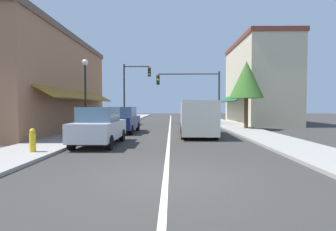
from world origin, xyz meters
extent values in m
plane|color=#33302D|center=(0.00, 18.00, 0.00)|extent=(80.00, 80.00, 0.00)
cube|color=gray|center=(-5.50, 18.00, 0.06)|extent=(2.60, 56.00, 0.12)
cube|color=gray|center=(5.50, 18.00, 0.06)|extent=(2.60, 56.00, 0.12)
cube|color=silver|center=(0.00, 18.00, 0.00)|extent=(0.14, 52.00, 0.01)
cube|color=#9E6B4C|center=(-9.00, 12.00, 3.24)|extent=(4.40, 14.00, 6.49)
cube|color=brown|center=(-9.00, 12.00, 6.69)|extent=(4.60, 14.20, 0.40)
cube|color=slate|center=(-6.86, 12.00, 1.40)|extent=(0.08, 10.64, 1.80)
cube|color=olive|center=(-6.25, 12.00, 2.60)|extent=(1.27, 11.76, 0.73)
cube|color=slate|center=(-6.86, 8.92, 4.67)|extent=(0.08, 1.10, 1.30)
cube|color=slate|center=(-6.86, 15.08, 4.67)|extent=(0.08, 1.10, 1.30)
cube|color=beige|center=(9.11, 20.00, 4.02)|extent=(4.62, 10.00, 8.03)
cube|color=brown|center=(9.11, 20.00, 8.23)|extent=(4.82, 10.20, 0.40)
cube|color=slate|center=(6.86, 20.00, 1.40)|extent=(0.08, 7.60, 1.80)
cube|color=#194C2D|center=(6.25, 20.00, 2.60)|extent=(1.27, 8.40, 0.73)
cube|color=slate|center=(6.86, 17.80, 5.78)|extent=(0.08, 1.10, 1.30)
cube|color=slate|center=(6.86, 22.20, 5.78)|extent=(0.08, 1.10, 1.30)
cube|color=#B7BABF|center=(-3.21, 5.40, 0.71)|extent=(1.74, 4.11, 0.80)
cube|color=slate|center=(-3.21, 5.30, 1.44)|extent=(1.53, 2.01, 0.66)
cylinder|color=black|center=(-4.01, 6.75, 0.31)|extent=(0.20, 0.62, 0.62)
cylinder|color=black|center=(-2.42, 6.76, 0.31)|extent=(0.20, 0.62, 0.62)
cylinder|color=black|center=(-4.00, 4.05, 0.31)|extent=(0.20, 0.62, 0.62)
cylinder|color=black|center=(-2.41, 4.05, 0.31)|extent=(0.20, 0.62, 0.62)
cube|color=navy|center=(-3.17, 11.01, 0.71)|extent=(1.80, 4.13, 0.80)
cube|color=slate|center=(-3.17, 10.91, 1.44)|extent=(1.56, 2.03, 0.66)
cylinder|color=black|center=(-3.93, 12.38, 0.31)|extent=(0.21, 0.62, 0.62)
cylinder|color=black|center=(-2.35, 12.35, 0.31)|extent=(0.21, 0.62, 0.62)
cylinder|color=black|center=(-3.99, 9.68, 0.31)|extent=(0.21, 0.62, 0.62)
cylinder|color=black|center=(-2.40, 9.65, 0.31)|extent=(0.21, 0.62, 0.62)
cube|color=beige|center=(1.71, 9.04, 1.17)|extent=(2.08, 5.04, 1.90)
cube|color=slate|center=(1.76, 11.44, 1.59)|extent=(1.73, 0.31, 0.84)
cube|color=black|center=(1.77, 11.62, 0.48)|extent=(1.87, 0.24, 0.24)
cylinder|color=black|center=(0.86, 10.61, 0.36)|extent=(0.26, 0.73, 0.72)
cylinder|color=black|center=(2.63, 10.57, 0.36)|extent=(0.26, 0.73, 0.72)
cylinder|color=black|center=(0.79, 7.51, 0.36)|extent=(0.26, 0.73, 0.72)
cylinder|color=black|center=(2.55, 7.47, 0.36)|extent=(0.26, 0.73, 0.72)
cylinder|color=#333333|center=(4.80, 18.61, 2.61)|extent=(0.18, 0.18, 5.21)
cylinder|color=#333333|center=(1.81, 18.61, 4.96)|extent=(5.97, 0.12, 0.12)
cube|color=black|center=(-1.17, 18.43, 4.36)|extent=(0.30, 0.24, 0.90)
sphere|color=#420F0F|center=(-1.17, 18.30, 4.64)|extent=(0.20, 0.20, 0.20)
sphere|color=yellow|center=(-1.17, 18.30, 4.36)|extent=(0.20, 0.20, 0.20)
sphere|color=#0C3316|center=(-1.17, 18.30, 4.08)|extent=(0.20, 0.20, 0.20)
cylinder|color=#333333|center=(-4.80, 20.10, 3.09)|extent=(0.18, 0.18, 6.18)
cylinder|color=#333333|center=(-3.48, 20.10, 5.93)|extent=(2.65, 0.12, 0.12)
cube|color=black|center=(-2.15, 19.92, 5.33)|extent=(0.30, 0.24, 0.90)
sphere|color=#420F0F|center=(-2.15, 19.79, 5.61)|extent=(0.20, 0.20, 0.20)
sphere|color=#3D2D0C|center=(-2.15, 19.79, 5.33)|extent=(0.20, 0.20, 0.20)
sphere|color=green|center=(-2.15, 19.79, 5.05)|extent=(0.20, 0.20, 0.20)
cylinder|color=black|center=(-5.05, 8.90, 2.13)|extent=(0.12, 0.12, 4.26)
sphere|color=white|center=(-5.05, 8.90, 4.44)|extent=(0.36, 0.36, 0.36)
cylinder|color=#4C331E|center=(5.90, 13.29, 1.41)|extent=(0.30, 0.30, 2.82)
cone|color=#386626|center=(5.90, 13.29, 3.86)|extent=(2.59, 2.59, 2.85)
cylinder|color=gold|center=(-5.01, 2.93, 0.47)|extent=(0.22, 0.22, 0.70)
sphere|color=gold|center=(-5.01, 2.93, 0.89)|extent=(0.20, 0.20, 0.20)
camera|label=1|loc=(0.15, -6.38, 1.81)|focal=27.19mm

